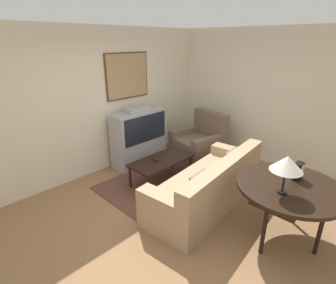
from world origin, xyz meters
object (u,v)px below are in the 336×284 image
(tv, at_px, (139,137))
(mantel_clock, at_px, (298,171))
(coffee_table, at_px, (162,162))
(couch, at_px, (209,186))
(armchair, at_px, (199,144))
(table_lamp, at_px, (287,164))
(console_table, at_px, (290,190))

(tv, height_order, mantel_clock, tv)
(coffee_table, bearing_deg, couch, -87.65)
(coffee_table, bearing_deg, armchair, 7.68)
(coffee_table, relative_size, mantel_clock, 5.24)
(mantel_clock, bearing_deg, table_lamp, 179.84)
(couch, height_order, table_lamp, table_lamp)
(tv, xyz_separation_m, armchair, (1.08, -0.74, -0.25))
(tv, xyz_separation_m, console_table, (-0.18, -3.11, 0.15))
(couch, relative_size, table_lamp, 4.95)
(armchair, bearing_deg, coffee_table, -72.08)
(table_lamp, bearing_deg, mantel_clock, -0.16)
(mantel_clock, bearing_deg, console_table, -177.15)
(table_lamp, bearing_deg, console_table, -2.88)
(tv, height_order, armchair, tv)
(console_table, bearing_deg, couch, 91.84)
(armchair, xyz_separation_m, coffee_table, (-1.34, -0.18, 0.09))
(tv, bearing_deg, mantel_clock, -89.19)
(tv, distance_m, couch, 1.97)
(couch, height_order, mantel_clock, mantel_clock)
(console_table, bearing_deg, tv, 86.72)
(console_table, bearing_deg, armchair, 61.95)
(couch, height_order, coffee_table, couch)
(mantel_clock, bearing_deg, coffee_table, 97.88)
(tv, xyz_separation_m, couch, (-0.22, -1.93, -0.27))
(armchair, bearing_deg, table_lamp, -22.36)
(table_lamp, height_order, mantel_clock, table_lamp)
(console_table, height_order, table_lamp, table_lamp)
(coffee_table, bearing_deg, tv, 74.41)
(couch, xyz_separation_m, armchair, (1.30, 1.19, 0.02))
(mantel_clock, bearing_deg, couch, 102.59)
(tv, relative_size, table_lamp, 2.58)
(table_lamp, bearing_deg, coffee_table, 85.65)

